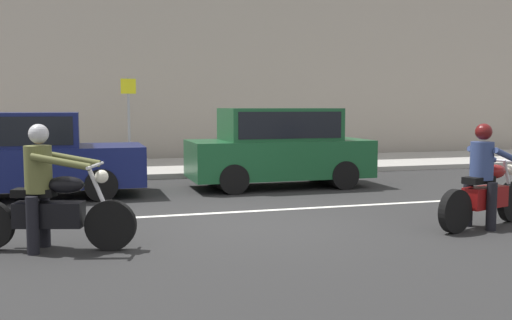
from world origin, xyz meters
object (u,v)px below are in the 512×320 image
(motorcycle_with_rider_denim_blue, at_px, (485,185))
(parked_hatchback_forest_green, at_px, (279,146))
(motorcycle_with_rider_olive, at_px, (48,199))
(parked_sedan_navy, at_px, (21,155))
(street_sign_post, at_px, (129,112))

(motorcycle_with_rider_denim_blue, relative_size, parked_hatchback_forest_green, 0.50)
(motorcycle_with_rider_denim_blue, bearing_deg, parked_hatchback_forest_green, 107.28)
(motorcycle_with_rider_denim_blue, distance_m, motorcycle_with_rider_olive, 6.30)
(parked_sedan_navy, xyz_separation_m, street_sign_post, (2.51, 5.19, 0.80))
(motorcycle_with_rider_denim_blue, xyz_separation_m, parked_sedan_navy, (-7.04, 4.98, 0.24))
(motorcycle_with_rider_olive, height_order, parked_sedan_navy, parked_sedan_navy)
(motorcycle_with_rider_olive, distance_m, street_sign_post, 9.99)
(motorcycle_with_rider_denim_blue, height_order, parked_hatchback_forest_green, parked_hatchback_forest_green)
(motorcycle_with_rider_olive, relative_size, parked_hatchback_forest_green, 0.53)
(motorcycle_with_rider_denim_blue, xyz_separation_m, street_sign_post, (-4.53, 10.17, 1.03))
(parked_sedan_navy, bearing_deg, motorcycle_with_rider_denim_blue, -35.25)
(parked_hatchback_forest_green, relative_size, street_sign_post, 1.61)
(motorcycle_with_rider_olive, distance_m, parked_sedan_navy, 4.65)
(parked_hatchback_forest_green, xyz_separation_m, parked_sedan_navy, (-5.47, -0.09, -0.05))
(motorcycle_with_rider_olive, bearing_deg, motorcycle_with_rider_denim_blue, -3.58)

